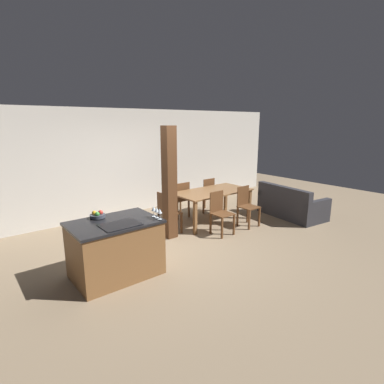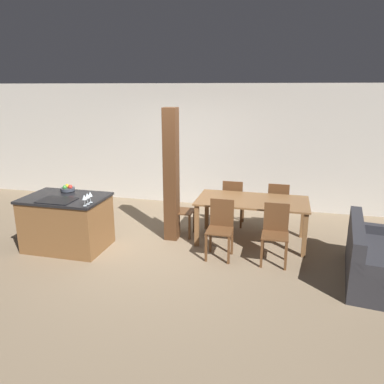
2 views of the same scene
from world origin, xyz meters
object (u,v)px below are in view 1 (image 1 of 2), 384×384
(fruit_bowl, at_px, (98,215))
(couch, at_px, (291,206))
(wine_glass_far, at_px, (154,209))
(dining_table, at_px, (212,195))
(kitchen_island, at_px, (116,248))
(dining_chair_head_end, at_px, (167,212))
(wine_glass_middle, at_px, (157,210))
(dining_chair_far_left, at_px, (181,199))
(dining_chair_near_right, at_px, (246,205))
(wine_glass_near, at_px, (160,211))
(dining_chair_near_left, at_px, (220,212))
(timber_post, at_px, (169,183))
(dining_chair_far_right, at_px, (206,194))

(fruit_bowl, distance_m, couch, 4.99)
(wine_glass_far, bearing_deg, dining_table, 26.92)
(kitchen_island, bearing_deg, couch, 0.31)
(fruit_bowl, bearing_deg, dining_chair_head_end, 21.26)
(wine_glass_middle, bearing_deg, couch, 4.33)
(fruit_bowl, height_order, dining_chair_far_left, fruit_bowl)
(dining_chair_near_right, relative_size, dining_chair_far_left, 1.00)
(fruit_bowl, xyz_separation_m, wine_glass_near, (0.72, -0.69, 0.09))
(fruit_bowl, distance_m, dining_chair_head_end, 1.96)
(dining_chair_far_left, xyz_separation_m, couch, (2.26, -1.69, -0.21))
(wine_glass_near, relative_size, dining_chair_near_right, 0.19)
(dining_chair_near_right, xyz_separation_m, couch, (1.42, -0.27, -0.21))
(couch, bearing_deg, dining_chair_far_left, 60.63)
(wine_glass_near, distance_m, dining_chair_far_left, 2.91)
(fruit_bowl, height_order, dining_chair_near_left, fruit_bowl)
(dining_chair_near_left, xyz_separation_m, timber_post, (-0.96, 0.51, 0.66))
(timber_post, bearing_deg, dining_chair_near_left, -27.94)
(dining_chair_far_right, bearing_deg, timber_post, 26.83)
(kitchen_island, bearing_deg, timber_post, 26.79)
(wine_glass_near, bearing_deg, wine_glass_far, 90.00)
(wine_glass_middle, xyz_separation_m, dining_chair_head_end, (1.06, 1.29, -0.55))
(kitchen_island, height_order, dining_chair_far_right, dining_chair_far_right)
(dining_chair_far_right, bearing_deg, fruit_bowl, 21.74)
(kitchen_island, relative_size, couch, 0.78)
(fruit_bowl, distance_m, dining_table, 3.18)
(dining_chair_far_left, xyz_separation_m, dining_chair_far_right, (0.85, 0.00, 0.00))
(kitchen_island, xyz_separation_m, wine_glass_far, (0.59, -0.21, 0.58))
(dining_chair_near_right, relative_size, dining_chair_head_end, 1.00)
(dining_chair_head_end, bearing_deg, dining_chair_far_right, -67.78)
(dining_table, distance_m, couch, 2.12)
(dining_chair_far_right, relative_size, couch, 0.54)
(kitchen_island, relative_size, wine_glass_near, 7.64)
(fruit_bowl, height_order, wine_glass_near, wine_glass_near)
(wine_glass_middle, height_order, dining_chair_near_left, wine_glass_middle)
(wine_glass_middle, xyz_separation_m, dining_table, (2.38, 1.29, -0.36))
(kitchen_island, bearing_deg, dining_chair_far_left, 33.98)
(wine_glass_middle, height_order, couch, wine_glass_middle)
(dining_chair_far_right, distance_m, couch, 2.21)
(wine_glass_near, xyz_separation_m, timber_post, (1.00, 1.18, 0.12))
(dining_chair_far_left, bearing_deg, kitchen_island, 33.98)
(kitchen_island, xyz_separation_m, dining_chair_far_right, (3.39, 1.71, 0.04))
(dining_table, height_order, dining_chair_far_right, dining_chair_far_right)
(wine_glass_near, bearing_deg, fruit_bowl, 136.08)
(wine_glass_middle, distance_m, dining_chair_far_right, 3.49)
(dining_chair_far_right, bearing_deg, kitchen_island, 26.81)
(kitchen_island, distance_m, dining_chair_far_left, 3.06)
(dining_chair_near_right, xyz_separation_m, dining_chair_head_end, (-1.74, 0.71, 0.00))
(dining_chair_far_right, relative_size, dining_chair_head_end, 1.00)
(wine_glass_middle, relative_size, dining_chair_near_right, 0.19)
(kitchen_island, height_order, dining_table, kitchen_island)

